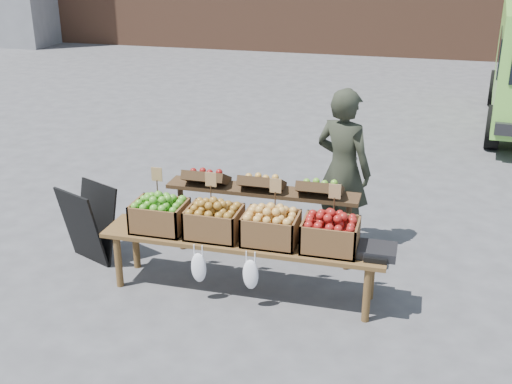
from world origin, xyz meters
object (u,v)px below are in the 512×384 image
(crate_red_apples, at_px, (271,229))
(weighing_scale, at_px, (377,251))
(display_bench, at_px, (243,266))
(crate_green_apples, at_px, (330,235))
(vendor, at_px, (343,170))
(chalkboard_sign, at_px, (89,224))
(crate_russet_pears, at_px, (214,222))
(crate_golden_apples, at_px, (160,216))
(back_table, at_px, (262,214))

(crate_red_apples, relative_size, weighing_scale, 1.47)
(display_bench, distance_m, crate_green_apples, 0.93)
(vendor, bearing_deg, crate_red_apples, 92.65)
(crate_green_apples, bearing_deg, chalkboard_sign, 174.88)
(chalkboard_sign, bearing_deg, crate_red_apples, 17.19)
(display_bench, height_order, crate_russet_pears, crate_russet_pears)
(chalkboard_sign, height_order, crate_golden_apples, crate_golden_apples)
(back_table, bearing_deg, crate_russet_pears, -111.26)
(vendor, height_order, chalkboard_sign, vendor)
(display_bench, bearing_deg, crate_russet_pears, 180.00)
(display_bench, relative_size, crate_red_apples, 5.40)
(display_bench, bearing_deg, chalkboard_sign, 172.47)
(crate_green_apples, distance_m, weighing_scale, 0.44)
(crate_russet_pears, relative_size, weighing_scale, 1.47)
(back_table, height_order, display_bench, back_table)
(crate_red_apples, bearing_deg, back_table, 110.55)
(display_bench, bearing_deg, back_table, 89.59)
(crate_russet_pears, xyz_separation_m, weighing_scale, (1.52, 0.00, -0.10))
(vendor, distance_m, crate_russet_pears, 1.63)
(crate_green_apples, xyz_separation_m, weighing_scale, (0.43, 0.00, -0.10))
(vendor, distance_m, crate_golden_apples, 2.03)
(display_bench, relative_size, crate_golden_apples, 5.40)
(vendor, relative_size, crate_russet_pears, 3.56)
(chalkboard_sign, bearing_deg, crate_green_apples, 18.58)
(chalkboard_sign, bearing_deg, vendor, 45.90)
(vendor, height_order, display_bench, vendor)
(back_table, bearing_deg, vendor, 34.95)
(crate_russet_pears, xyz_separation_m, crate_green_apples, (1.10, 0.00, 0.00))
(crate_russet_pears, bearing_deg, vendor, 50.31)
(crate_russet_pears, distance_m, weighing_scale, 1.53)
(back_table, relative_size, display_bench, 0.78)
(weighing_scale, bearing_deg, crate_russet_pears, 180.00)
(weighing_scale, bearing_deg, crate_green_apples, 180.00)
(chalkboard_sign, bearing_deg, display_bench, 16.17)
(crate_green_apples, bearing_deg, crate_golden_apples, 180.00)
(weighing_scale, bearing_deg, crate_golden_apples, 180.00)
(crate_golden_apples, bearing_deg, vendor, 38.20)
(display_bench, relative_size, crate_green_apples, 5.40)
(crate_russet_pears, height_order, crate_green_apples, same)
(crate_golden_apples, bearing_deg, weighing_scale, 0.00)
(display_bench, bearing_deg, vendor, 58.63)
(display_bench, height_order, crate_red_apples, crate_red_apples)
(crate_red_apples, relative_size, crate_green_apples, 1.00)
(crate_red_apples, bearing_deg, crate_golden_apples, 180.00)
(chalkboard_sign, distance_m, crate_red_apples, 2.04)
(vendor, bearing_deg, weighing_scale, 135.32)
(display_bench, height_order, crate_green_apples, crate_green_apples)
(chalkboard_sign, bearing_deg, crate_golden_apples, 9.55)
(crate_russet_pears, distance_m, crate_red_apples, 0.55)
(vendor, distance_m, weighing_scale, 1.37)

